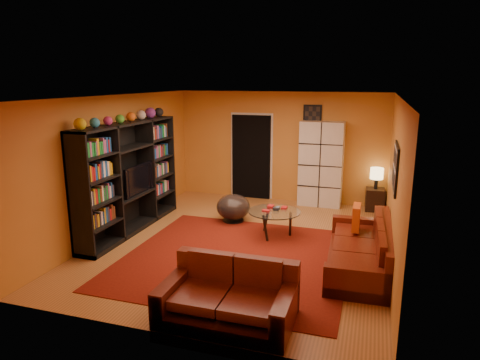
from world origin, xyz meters
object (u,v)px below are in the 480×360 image
(table_lamp, at_px, (377,174))
(bowl_chair, at_px, (233,207))
(coffee_table, at_px, (274,214))
(storage_cabinet, at_px, (321,164))
(entertainment_unit, at_px, (129,177))
(side_table, at_px, (375,200))
(loveseat, at_px, (230,296))
(sofa, at_px, (366,250))
(tv, at_px, (135,179))

(table_lamp, bearing_deg, bowl_chair, -148.79)
(coffee_table, bearing_deg, storage_cabinet, 76.75)
(entertainment_unit, bearing_deg, bowl_chair, 31.41)
(coffee_table, distance_m, bowl_chair, 1.17)
(side_table, bearing_deg, loveseat, -107.94)
(entertainment_unit, bearing_deg, side_table, 31.29)
(side_table, bearing_deg, storage_cabinet, 177.68)
(sofa, bearing_deg, storage_cabinet, 106.81)
(tv, relative_size, coffee_table, 1.00)
(sofa, relative_size, bowl_chair, 3.41)
(loveseat, relative_size, table_lamp, 3.43)
(sofa, distance_m, bowl_chair, 3.06)
(sofa, xyz_separation_m, loveseat, (-1.56, -1.99, -0.00))
(bowl_chair, height_order, side_table, bowl_chair)
(tv, relative_size, side_table, 1.96)
(entertainment_unit, distance_m, tv, 0.12)
(loveseat, xyz_separation_m, bowl_chair, (-1.11, 3.48, 0.02))
(loveseat, distance_m, coffee_table, 2.89)
(sofa, xyz_separation_m, side_table, (0.11, 3.17, -0.03))
(bowl_chair, height_order, table_lamp, table_lamp)
(entertainment_unit, height_order, loveseat, entertainment_unit)
(loveseat, height_order, table_lamp, table_lamp)
(sofa, height_order, storage_cabinet, storage_cabinet)
(bowl_chair, xyz_separation_m, side_table, (2.78, 1.69, -0.05))
(bowl_chair, relative_size, table_lamp, 1.48)
(entertainment_unit, relative_size, sofa, 1.26)
(loveseat, bearing_deg, entertainment_unit, 49.48)
(tv, bearing_deg, side_table, -59.36)
(tv, distance_m, sofa, 4.46)
(loveseat, xyz_separation_m, coffee_table, (-0.11, 2.89, 0.16))
(sofa, bearing_deg, bowl_chair, 148.53)
(side_table, distance_m, table_lamp, 0.58)
(entertainment_unit, bearing_deg, coffee_table, 9.80)
(bowl_chair, distance_m, side_table, 3.26)
(coffee_table, height_order, side_table, side_table)
(sofa, height_order, table_lamp, table_lamp)
(storage_cabinet, distance_m, side_table, 1.43)
(entertainment_unit, distance_m, loveseat, 3.81)
(tv, height_order, coffee_table, tv)
(entertainment_unit, xyz_separation_m, loveseat, (2.85, -2.41, -0.77))
(coffee_table, height_order, bowl_chair, bowl_chair)
(storage_cabinet, bearing_deg, entertainment_unit, -138.43)
(tv, relative_size, table_lamp, 2.07)
(bowl_chair, relative_size, side_table, 1.40)
(tv, xyz_separation_m, sofa, (4.37, -0.52, -0.72))
(tv, relative_size, storage_cabinet, 0.50)
(coffee_table, height_order, table_lamp, table_lamp)
(coffee_table, xyz_separation_m, bowl_chair, (-1.00, 0.59, -0.14))
(storage_cabinet, bearing_deg, side_table, -1.15)
(sofa, xyz_separation_m, storage_cabinet, (-1.13, 3.22, 0.69))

